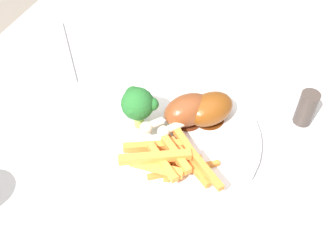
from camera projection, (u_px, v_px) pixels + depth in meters
dining_table at (135, 206)px, 0.67m from camera, size 1.24×0.79×0.75m
dinner_plate at (168, 137)px, 0.63m from camera, size 0.29×0.29×0.01m
broccoli_floret_front at (138, 104)px, 0.60m from camera, size 0.05×0.05×0.07m
carrot_fries_pile at (172, 158)px, 0.57m from camera, size 0.11×0.16×0.03m
chicken_drumstick_near at (186, 111)px, 0.62m from camera, size 0.11×0.11×0.05m
chicken_drumstick_far at (207, 110)px, 0.62m from camera, size 0.13×0.11×0.05m
fork at (66, 51)px, 0.77m from camera, size 0.15×0.13×0.00m
pepper_shaker at (306, 108)px, 0.63m from camera, size 0.03×0.03×0.06m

